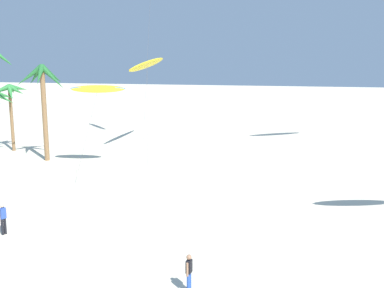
# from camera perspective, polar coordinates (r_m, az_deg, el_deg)

# --- Properties ---
(palm_tree_2) EXTENTS (3.69, 3.35, 6.66)m
(palm_tree_2) POSITION_cam_1_polar(r_m,az_deg,el_deg) (48.96, -21.48, 5.65)
(palm_tree_2) COLOR olive
(palm_tree_2) RESTS_ON ground
(palm_tree_4) EXTENTS (4.31, 4.72, 8.65)m
(palm_tree_4) POSITION_cam_1_polar(r_m,az_deg,el_deg) (43.28, -17.90, 6.73)
(palm_tree_4) COLOR olive
(palm_tree_4) RESTS_ON ground
(flying_kite_0) EXTENTS (4.62, 5.49, 7.11)m
(flying_kite_0) POSITION_cam_1_polar(r_m,az_deg,el_deg) (38.63, -11.52, 6.67)
(flying_kite_0) COLOR yellow
(flying_kite_0) RESTS_ON ground
(flying_kite_4) EXTENTS (3.39, 12.66, 9.53)m
(flying_kite_4) POSITION_cam_1_polar(r_m,az_deg,el_deg) (47.51, -5.53, 9.74)
(flying_kite_4) COLOR yellow
(flying_kite_4) RESTS_ON ground
(person_near_left) EXTENTS (0.30, 0.48, 1.71)m
(person_near_left) POSITION_cam_1_polar(r_m,az_deg,el_deg) (26.78, -22.24, -8.38)
(person_near_left) COLOR black
(person_near_left) RESTS_ON ground
(person_near_right) EXTENTS (0.23, 0.51, 1.61)m
(person_near_right) POSITION_cam_1_polar(r_m,az_deg,el_deg) (19.21, -0.37, -15.43)
(person_near_right) COLOR #284CA3
(person_near_right) RESTS_ON ground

